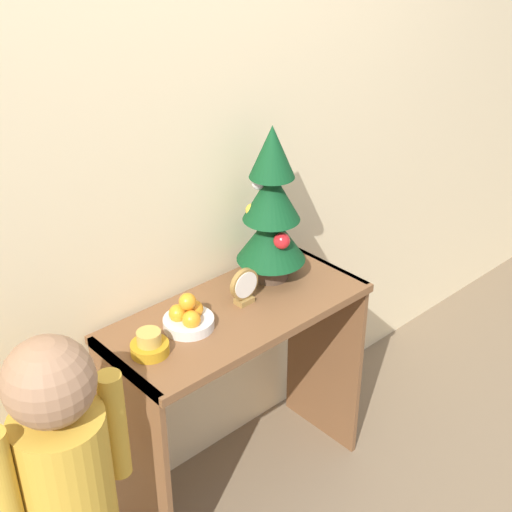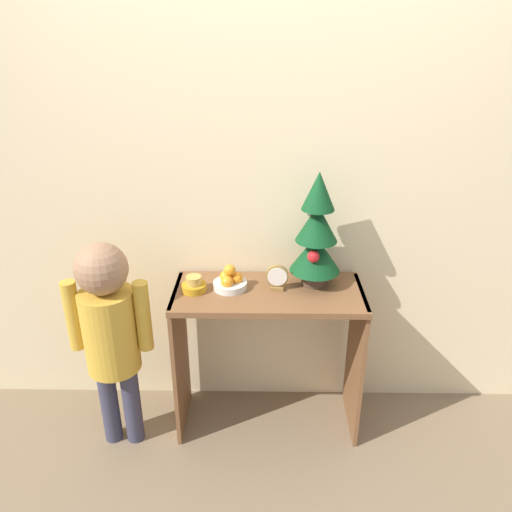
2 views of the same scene
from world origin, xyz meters
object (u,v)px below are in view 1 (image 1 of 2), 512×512
fruit_bowl (188,317)px  desk_clock (244,287)px  singing_bowl (150,345)px  mini_tree (271,209)px  child_figure (64,468)px

fruit_bowl → desk_clock: bearing=-3.5°
fruit_bowl → singing_bowl: 0.18m
singing_bowl → mini_tree: bearing=7.9°
mini_tree → singing_bowl: bearing=-172.1°
singing_bowl → desk_clock: bearing=2.4°
mini_tree → singing_bowl: (-0.59, -0.08, -0.24)m
mini_tree → fruit_bowl: mini_tree is taller
fruit_bowl → child_figure: 0.61m
desk_clock → child_figure: bearing=-168.9°
singing_bowl → desk_clock: 0.41m
child_figure → singing_bowl: bearing=19.7°
fruit_bowl → mini_tree: bearing=7.0°
fruit_bowl → desk_clock: size_ratio=1.26×
mini_tree → desk_clock: (-0.19, -0.07, -0.21)m
singing_bowl → child_figure: size_ratio=0.11×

